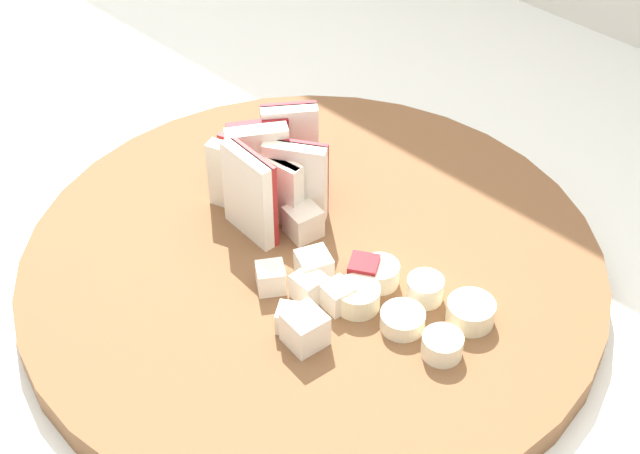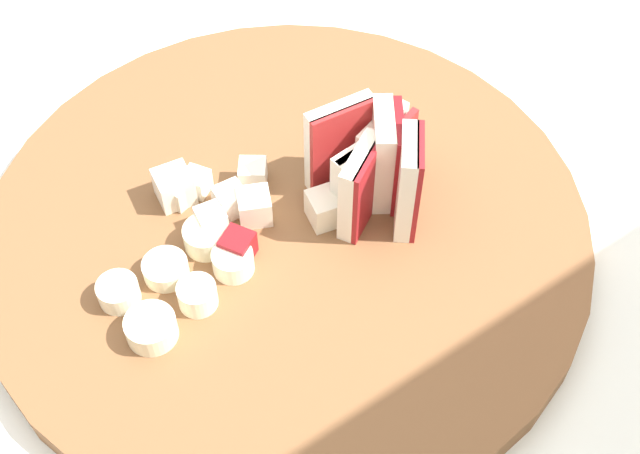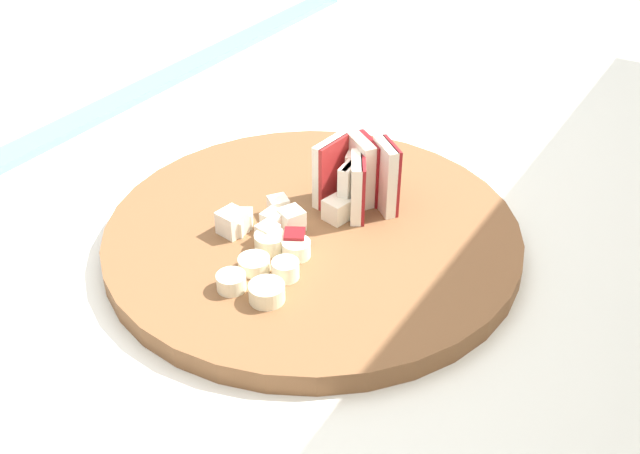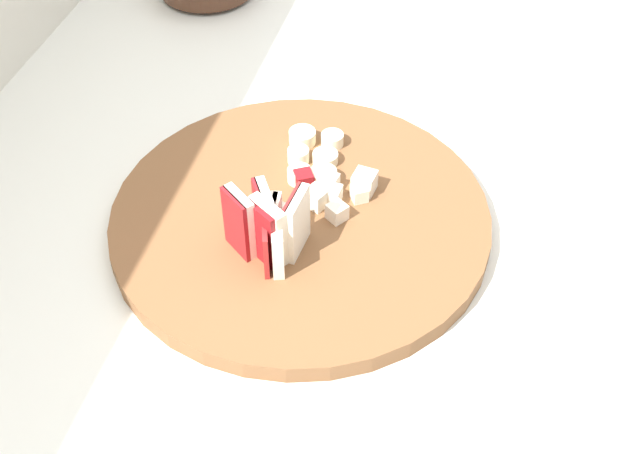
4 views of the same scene
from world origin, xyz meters
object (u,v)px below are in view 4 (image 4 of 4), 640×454
Objects in this scene: cutting_board at (300,219)px; apple_wedge_fan at (268,227)px; banana_slice_rows at (313,156)px; apple_dice_pile at (330,194)px.

apple_wedge_fan is (-0.06, 0.02, 0.04)m from cutting_board.
banana_slice_rows is at bearing -3.53° from apple_wedge_fan.
apple_dice_pile reaches higher than banana_slice_rows.
apple_wedge_fan reaches higher than apple_dice_pile.
apple_dice_pile is 1.04× the size of banana_slice_rows.
cutting_board is 0.04m from apple_dice_pile.
apple_wedge_fan is at bearing 176.47° from banana_slice_rows.
banana_slice_rows is at bearing 5.26° from cutting_board.
apple_dice_pile is at bearing -47.61° from cutting_board.
cutting_board is at bearing -174.74° from banana_slice_rows.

